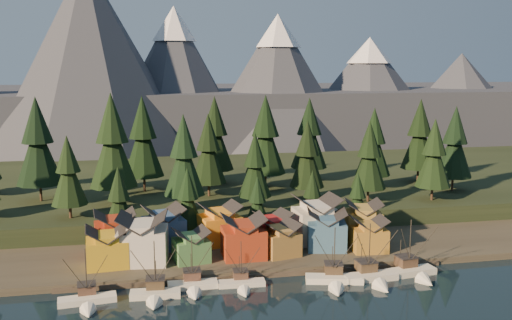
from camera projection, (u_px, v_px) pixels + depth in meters
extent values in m
plane|color=black|center=(275.00, 308.00, 101.64)|extent=(500.00, 500.00, 0.00)
cube|color=#332E25|center=(237.00, 238.00, 140.21)|extent=(400.00, 50.00, 1.50)
cube|color=black|center=(212.00, 188.00, 188.20)|extent=(420.00, 100.00, 6.00)
cube|color=#4F4438|center=(256.00, 273.00, 117.52)|extent=(80.00, 4.00, 1.00)
cube|color=#434856|center=(180.00, 114.00, 331.31)|extent=(560.00, 160.00, 30.00)
cone|color=#434856|center=(89.00, 61.00, 259.62)|extent=(100.00, 100.00, 90.00)
cone|color=#434856|center=(175.00, 79.00, 286.28)|extent=(80.00, 80.00, 72.00)
cone|color=white|center=(174.00, 24.00, 281.81)|extent=(22.40, 22.40, 17.28)
cone|color=#434856|center=(277.00, 83.00, 284.74)|extent=(84.00, 84.00, 68.00)
cone|color=white|center=(278.00, 31.00, 280.51)|extent=(23.52, 23.52, 16.32)
cone|color=#434856|center=(368.00, 91.00, 311.74)|extent=(92.00, 92.00, 58.00)
cone|color=white|center=(370.00, 50.00, 308.13)|extent=(25.76, 25.76, 13.92)
cone|color=#434856|center=(460.00, 97.00, 331.81)|extent=(88.00, 88.00, 50.00)
cube|color=silver|center=(87.00, 301.00, 104.03)|extent=(10.63, 4.13, 1.59)
cone|color=silver|center=(88.00, 313.00, 98.69)|extent=(3.37, 3.85, 2.99)
cube|color=black|center=(88.00, 304.00, 104.13)|extent=(10.88, 4.21, 0.35)
cube|color=brown|center=(87.00, 289.00, 105.56)|extent=(3.50, 3.33, 1.79)
cube|color=#2B2828|center=(86.00, 284.00, 105.39)|extent=(3.72, 3.55, 0.20)
cylinder|color=black|center=(86.00, 272.00, 103.77)|extent=(0.18, 0.18, 8.96)
cylinder|color=black|center=(86.00, 278.00, 107.34)|extent=(0.14, 0.14, 4.38)
cube|color=beige|center=(155.00, 295.00, 106.57)|extent=(9.54, 3.84, 1.69)
cone|color=beige|center=(154.00, 306.00, 101.55)|extent=(3.40, 3.41, 3.18)
cube|color=black|center=(155.00, 298.00, 106.67)|extent=(9.77, 3.91, 0.37)
cube|color=#4A3B27|center=(156.00, 283.00, 107.97)|extent=(3.61, 3.41, 1.91)
cube|color=#2B2828|center=(155.00, 278.00, 107.80)|extent=(3.83, 3.64, 0.21)
cylinder|color=black|center=(155.00, 266.00, 106.22)|extent=(0.19, 0.19, 9.53)
cylinder|color=black|center=(156.00, 272.00, 109.62)|extent=(0.15, 0.15, 4.66)
cube|color=silver|center=(193.00, 286.00, 111.04)|extent=(9.71, 3.18, 1.64)
cone|color=silver|center=(195.00, 297.00, 105.89)|extent=(3.11, 3.34, 3.07)
cube|color=black|center=(193.00, 289.00, 111.14)|extent=(9.94, 3.24, 0.36)
cube|color=brown|center=(192.00, 275.00, 112.50)|extent=(3.31, 3.11, 1.84)
cube|color=#2B2828|center=(192.00, 270.00, 112.33)|extent=(3.52, 3.31, 0.20)
cylinder|color=black|center=(192.00, 259.00, 110.73)|extent=(0.18, 0.18, 9.21)
cylinder|color=black|center=(191.00, 265.00, 114.20)|extent=(0.14, 0.14, 4.50)
cube|color=silver|center=(242.00, 284.00, 112.06)|extent=(9.31, 3.07, 1.41)
cone|color=silver|center=(245.00, 294.00, 107.14)|extent=(2.79, 3.26, 2.65)
cube|color=black|center=(242.00, 287.00, 112.15)|extent=(9.54, 3.12, 0.31)
cube|color=brown|center=(240.00, 274.00, 113.48)|extent=(2.94, 2.77, 1.59)
cube|color=#2B2828|center=(240.00, 270.00, 113.34)|extent=(3.13, 2.96, 0.18)
cylinder|color=black|center=(241.00, 261.00, 111.85)|extent=(0.16, 0.16, 7.94)
cylinder|color=black|center=(239.00, 265.00, 115.14)|extent=(0.12, 0.12, 3.88)
cube|color=white|center=(334.00, 280.00, 113.92)|extent=(11.81, 5.88, 1.76)
cone|color=white|center=(337.00, 292.00, 107.78)|extent=(4.12, 4.54, 3.30)
cube|color=black|center=(334.00, 283.00, 114.03)|extent=(12.09, 6.00, 0.38)
cube|color=#453524|center=(333.00, 268.00, 115.69)|extent=(4.19, 4.03, 1.98)
cube|color=#2B2828|center=(334.00, 263.00, 115.51)|extent=(4.46, 4.30, 0.22)
cylinder|color=black|center=(335.00, 251.00, 113.66)|extent=(0.20, 0.20, 9.89)
cylinder|color=black|center=(333.00, 257.00, 117.76)|extent=(0.15, 0.15, 4.83)
cube|color=beige|center=(370.00, 278.00, 115.06)|extent=(11.13, 4.02, 1.84)
cone|color=beige|center=(384.00, 289.00, 109.32)|extent=(3.64, 3.92, 3.45)
cube|color=black|center=(370.00, 281.00, 115.18)|extent=(11.40, 4.09, 0.40)
cube|color=#4F3E2A|center=(366.00, 266.00, 116.69)|extent=(3.85, 3.63, 2.07)
cube|color=#2B2828|center=(366.00, 261.00, 116.50)|extent=(4.09, 3.88, 0.23)
cylinder|color=black|center=(370.00, 248.00, 114.72)|extent=(0.21, 0.21, 10.34)
cylinder|color=black|center=(362.00, 255.00, 118.60)|extent=(0.16, 0.16, 5.05)
cube|color=silver|center=(411.00, 273.00, 118.01)|extent=(10.77, 4.67, 1.83)
cone|color=silver|center=(427.00, 283.00, 112.65)|extent=(3.84, 3.95, 3.43)
cube|color=black|center=(411.00, 276.00, 118.12)|extent=(11.03, 4.75, 0.40)
cube|color=#4A3627|center=(406.00, 262.00, 119.51)|extent=(4.05, 3.85, 2.06)
cube|color=#2B2828|center=(406.00, 256.00, 119.32)|extent=(4.30, 4.10, 0.23)
cylinder|color=black|center=(410.00, 244.00, 117.62)|extent=(0.21, 0.21, 10.30)
cylinder|color=black|center=(401.00, 251.00, 121.27)|extent=(0.16, 0.16, 5.04)
cube|color=gold|center=(107.00, 253.00, 118.38)|extent=(8.98, 8.03, 5.75)
cube|color=gold|center=(107.00, 237.00, 117.82)|extent=(5.21, 7.55, 1.18)
cube|color=beige|center=(143.00, 246.00, 120.63)|extent=(11.08, 10.10, 7.29)
cube|color=beige|center=(142.00, 226.00, 119.92)|extent=(6.55, 9.39, 1.42)
cube|color=#4A8146|center=(191.00, 250.00, 121.58)|extent=(8.14, 7.76, 4.72)
cube|color=#4A8146|center=(191.00, 237.00, 121.12)|extent=(4.99, 7.06, 0.99)
cube|color=maroon|center=(244.00, 243.00, 123.99)|extent=(9.12, 8.06, 6.38)
cube|color=maroon|center=(243.00, 226.00, 123.36)|extent=(5.05, 7.87, 1.27)
cube|color=olive|center=(280.00, 243.00, 125.62)|extent=(8.61, 8.61, 5.14)
cube|color=olive|center=(280.00, 230.00, 125.12)|extent=(5.41, 7.75, 1.01)
cube|color=#335A7A|center=(326.00, 235.00, 129.43)|extent=(10.00, 9.00, 6.32)
cube|color=#335A7A|center=(327.00, 219.00, 128.82)|extent=(6.21, 7.97, 1.21)
cube|color=#A27529|center=(369.00, 239.00, 128.42)|extent=(8.02, 7.15, 5.18)
cube|color=#A27529|center=(369.00, 226.00, 127.91)|extent=(4.63, 6.76, 1.06)
cube|color=maroon|center=(115.00, 238.00, 126.54)|extent=(9.49, 8.62, 6.78)
cube|color=maroon|center=(115.00, 221.00, 125.89)|extent=(5.57, 8.06, 1.23)
cube|color=#35527E|center=(164.00, 233.00, 130.14)|extent=(10.17, 9.77, 6.97)
cube|color=#35527E|center=(163.00, 216.00, 129.47)|extent=(6.37, 8.74, 1.21)
cube|color=orange|center=(220.00, 230.00, 133.37)|extent=(10.19, 9.12, 6.71)
cube|color=orange|center=(220.00, 213.00, 132.72)|extent=(6.21, 8.23, 1.26)
cube|color=maroon|center=(272.00, 234.00, 132.19)|extent=(9.03, 8.01, 5.49)
cube|color=maroon|center=(272.00, 220.00, 131.66)|extent=(5.59, 7.09, 1.09)
cube|color=beige|center=(316.00, 225.00, 135.02)|extent=(10.37, 9.32, 7.74)
cube|color=beige|center=(317.00, 207.00, 134.28)|extent=(5.89, 8.92, 1.40)
cube|color=olive|center=(363.00, 225.00, 136.99)|extent=(9.65, 9.24, 6.74)
cube|color=olive|center=(363.00, 209.00, 136.34)|extent=(5.96, 8.36, 1.17)
cylinder|color=#332319|center=(41.00, 192.00, 156.28)|extent=(0.70, 0.70, 5.06)
cone|color=black|center=(38.00, 153.00, 154.49)|extent=(12.36, 12.36, 17.42)
cone|color=black|center=(36.00, 120.00, 153.02)|extent=(8.43, 8.43, 12.64)
cylinder|color=#332319|center=(70.00, 211.00, 139.01)|extent=(0.70, 0.70, 3.59)
cone|color=black|center=(69.00, 180.00, 137.74)|extent=(8.77, 8.77, 12.35)
cone|color=black|center=(67.00, 154.00, 136.70)|extent=(5.98, 5.98, 8.97)
cylinder|color=#332319|center=(114.00, 195.00, 152.42)|extent=(0.70, 0.70, 5.27)
cone|color=black|center=(113.00, 153.00, 150.56)|extent=(12.88, 12.88, 18.14)
cone|color=black|center=(111.00, 117.00, 149.03)|extent=(8.78, 8.78, 13.17)
cylinder|color=#332319|center=(144.00, 183.00, 168.51)|extent=(0.70, 0.70, 4.97)
cone|color=black|center=(143.00, 147.00, 166.75)|extent=(12.15, 12.15, 17.12)
cone|color=black|center=(142.00, 117.00, 165.31)|extent=(8.28, 8.28, 12.42)
cylinder|color=#332319|center=(185.00, 202.00, 146.33)|extent=(0.70, 0.70, 4.37)
cone|color=black|center=(184.00, 166.00, 144.78)|extent=(10.68, 10.68, 15.05)
cone|color=black|center=(183.00, 135.00, 143.51)|extent=(7.28, 7.28, 10.92)
cylinder|color=#332319|center=(209.00, 189.00, 162.41)|extent=(0.70, 0.70, 4.16)
cone|color=black|center=(209.00, 158.00, 160.94)|extent=(10.18, 10.18, 14.34)
cone|color=black|center=(208.00, 132.00, 159.73)|extent=(6.94, 6.94, 10.41)
cylinder|color=#332319|center=(255.00, 202.00, 147.97)|extent=(0.70, 0.70, 3.53)
cone|color=black|center=(255.00, 173.00, 146.72)|extent=(8.62, 8.62, 12.14)
cone|color=black|center=(255.00, 149.00, 145.69)|extent=(5.88, 5.88, 8.81)
cylinder|color=#332319|center=(265.00, 180.00, 172.62)|extent=(0.70, 0.70, 4.98)
cone|color=black|center=(265.00, 145.00, 170.85)|extent=(12.18, 12.18, 17.16)
cone|color=black|center=(266.00, 115.00, 169.41)|extent=(8.30, 8.30, 12.45)
cylinder|color=#332319|center=(307.00, 193.00, 157.82)|extent=(0.70, 0.70, 3.92)
cone|color=black|center=(307.00, 163.00, 156.43)|extent=(9.58, 9.58, 13.50)
cone|color=black|center=(307.00, 138.00, 155.29)|extent=(6.53, 6.53, 9.80)
cylinder|color=#332319|center=(309.00, 174.00, 183.49)|extent=(0.70, 0.70, 4.73)
cone|color=black|center=(309.00, 142.00, 181.81)|extent=(11.57, 11.57, 16.30)
cone|color=black|center=(309.00, 116.00, 180.44)|extent=(7.89, 7.89, 11.83)
cylinder|color=#332319|center=(368.00, 194.00, 156.10)|extent=(0.70, 0.70, 3.89)
cone|color=black|center=(369.00, 164.00, 154.72)|extent=(9.51, 9.51, 13.40)
cone|color=black|center=(370.00, 139.00, 153.59)|extent=(6.48, 6.48, 9.72)
cylinder|color=#332319|center=(372.00, 181.00, 173.10)|extent=(0.70, 0.70, 4.30)
cone|color=black|center=(373.00, 151.00, 171.58)|extent=(10.51, 10.51, 14.81)
cone|color=black|center=(374.00, 125.00, 170.33)|extent=(7.16, 7.16, 10.75)
cylinder|color=#332319|center=(432.00, 193.00, 157.66)|extent=(0.70, 0.70, 3.99)
cone|color=black|center=(434.00, 162.00, 156.25)|extent=(9.75, 9.75, 13.74)
cone|color=black|center=(435.00, 136.00, 155.09)|extent=(6.65, 6.65, 9.97)
cylinder|color=#332319|center=(418.00, 175.00, 182.38)|extent=(0.70, 0.70, 4.67)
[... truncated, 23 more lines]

